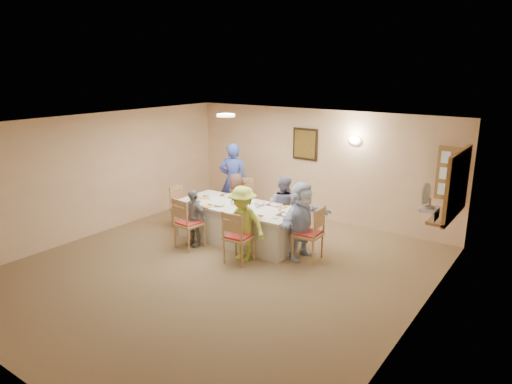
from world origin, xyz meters
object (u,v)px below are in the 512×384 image
Objects in this scene: diner_back_left at (236,200)px; chair_front_right at (239,236)px; caregiver at (233,181)px; diner_front_left at (193,218)px; dining_table at (239,223)px; serving_hatch at (458,184)px; diner_front_right at (243,224)px; desk_fan at (428,199)px; diner_right_end at (302,221)px; condiment_ketchup at (235,199)px; chair_right_end at (308,233)px; chair_left_end at (183,207)px; diner_back_right at (283,207)px; chair_front_left at (189,222)px; chair_back_left at (240,202)px; chair_back_right at (286,213)px.

chair_front_right is at bearing 138.99° from diner_back_left.
diner_front_left is at bearing 76.58° from caregiver.
dining_table is at bearing -57.88° from chair_front_right.
diner_front_right is (-3.13, -1.80, -0.81)m from serving_hatch.
diner_front_right is at bearing -48.58° from dining_table.
desk_fan reaches higher than dining_table.
serving_hatch is 3.81m from chair_front_right.
diner_right_end is 6.33× the size of condiment_ketchup.
caregiver is (-2.60, 1.15, 0.37)m from chair_right_end.
diner_front_right reaches higher than chair_right_end.
diner_right_end is (0.82, 0.68, 0.03)m from diner_front_right.
desk_fan is 0.12× the size of dining_table.
chair_right_end is (3.10, 0.00, 0.06)m from chair_left_end.
desk_fan is 0.34× the size of chair_left_end.
diner_front_left is 0.65× the size of caregiver.
diner_back_right is 5.71× the size of condiment_ketchup.
caregiver is at bearing -70.69° from chair_front_left.
chair_front_left is 1.20m from chair_front_right.
chair_front_left is at bearing -126.87° from dining_table.
diner_back_right is at bearing -74.62° from chair_left_end.
serving_hatch is at bearing -172.69° from diner_back_right.
chair_right_end is (2.15, -0.80, -0.01)m from chair_back_left.
chair_right_end is at bearing -152.82° from serving_hatch.
chair_front_right is 1.91m from diner_back_left.
chair_left_end is 0.79× the size of diner_front_left.
serving_hatch is 6.62× the size of condiment_ketchup.
dining_table is 0.96m from diner_front_right.
chair_left_end is 2.98m from diner_right_end.
serving_hatch reaches higher than diner_front_left.
caregiver reaches higher than diner_back_right.
diner_front_left is at bearing -173.92° from desk_fan.
chair_back_left is at bearing -52.07° from chair_left_end.
serving_hatch reaches higher than desk_fan.
chair_back_right is 0.68× the size of diner_right_end.
chair_left_end is 0.88× the size of chair_right_end.
diner_front_right reaches higher than dining_table.
caregiver reaches higher than diner_back_left.
chair_front_right is at bearing -1.79° from diner_front_left.
diner_front_right is at bearing -94.75° from chair_front_right.
desk_fan is 2.36m from diner_right_end.
diner_front_right reaches higher than chair_back_right.
chair_left_end is (-5.28, -1.12, -1.05)m from serving_hatch.
diner_back_right reaches higher than chair_right_end.
serving_hatch is 1.27× the size of diner_back_left.
diner_front_left is (-2.15, -0.68, 0.06)m from chair_right_end.
caregiver is at bearing 131.25° from chair_back_left.
serving_hatch reaches higher than chair_right_end.
chair_right_end is 1.68m from condiment_ketchup.
serving_hatch is at bearing -6.65° from chair_back_left.
diner_front_left is at bearing -138.12° from chair_back_right.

